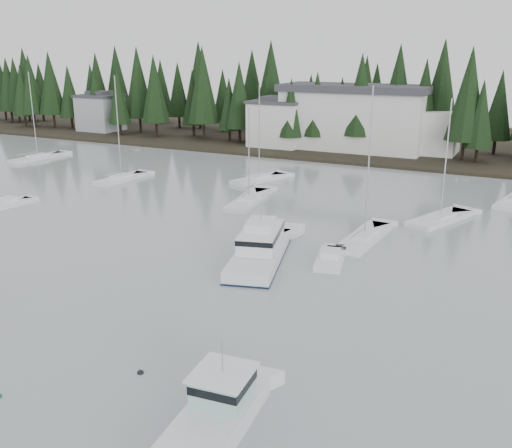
{
  "coord_description": "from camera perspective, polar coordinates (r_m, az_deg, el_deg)",
  "views": [
    {
      "loc": [
        23.79,
        -13.76,
        17.04
      ],
      "look_at": [
        2.74,
        28.69,
        2.5
      ],
      "focal_mm": 40.0,
      "sensor_mm": 36.0,
      "label": 1
    }
  ],
  "objects": [
    {
      "name": "lobster_boat_teal",
      "position": [
        27.98,
        -4.42,
        -19.07
      ],
      "size": [
        3.77,
        8.77,
        4.74
      ],
      "rotation": [
        0.0,
        0.0,
        1.66
      ],
      "color": "white",
      "rests_on": "ground"
    },
    {
      "name": "runabout_0",
      "position": [
        70.58,
        -23.54,
        1.75
      ],
      "size": [
        2.87,
        5.8,
        1.42
      ],
      "rotation": [
        0.0,
        0.0,
        1.45
      ],
      "color": "white",
      "rests_on": "ground"
    },
    {
      "name": "sailboat_7",
      "position": [
        66.6,
        -0.7,
        2.28
      ],
      "size": [
        4.09,
        10.61,
        11.41
      ],
      "rotation": [
        0.0,
        0.0,
        1.71
      ],
      "color": "white",
      "rests_on": "ground"
    },
    {
      "name": "sailboat_4",
      "position": [
        54.17,
        10.78,
        -1.5
      ],
      "size": [
        3.16,
        9.91,
        14.63
      ],
      "rotation": [
        0.0,
        0.0,
        1.51
      ],
      "color": "white",
      "rests_on": "ground"
    },
    {
      "name": "sailboat_5",
      "position": [
        62.15,
        17.92,
        0.36
      ],
      "size": [
        5.92,
        9.37,
        13.03
      ],
      "rotation": [
        0.0,
        0.0,
        1.19
      ],
      "color": "white",
      "rests_on": "ground"
    },
    {
      "name": "mooring_buoy_dark",
      "position": [
        33.0,
        -11.48,
        -14.41
      ],
      "size": [
        0.39,
        0.39,
        0.39
      ],
      "primitive_type": "sphere",
      "color": "black",
      "rests_on": "ground"
    },
    {
      "name": "conifer_treeline",
      "position": [
        103.96,
        12.89,
        7.2
      ],
      "size": [
        200.0,
        22.0,
        20.0
      ],
      "primitive_type": null,
      "color": "black",
      "rests_on": "ground"
    },
    {
      "name": "far_shore_land",
      "position": [
        114.56,
        14.24,
        7.98
      ],
      "size": [
        240.0,
        54.0,
        1.0
      ],
      "primitive_type": "cube",
      "color": "black",
      "rests_on": "ground"
    },
    {
      "name": "sailboat_1",
      "position": [
        77.41,
        0.32,
        4.4
      ],
      "size": [
        5.44,
        9.06,
        13.22
      ],
      "rotation": [
        0.0,
        0.0,
        1.23
      ],
      "color": "white",
      "rests_on": "ground"
    },
    {
      "name": "harbor_inn",
      "position": [
        100.39,
        10.94,
        10.31
      ],
      "size": [
        29.5,
        11.5,
        10.9
      ],
      "color": "silver",
      "rests_on": "ground"
    },
    {
      "name": "runabout_1",
      "position": [
        48.25,
        7.46,
        -3.61
      ],
      "size": [
        3.36,
        5.85,
        1.42
      ],
      "rotation": [
        0.0,
        0.0,
        1.79
      ],
      "color": "white",
      "rests_on": "ground"
    },
    {
      "name": "house_west",
      "position": [
        102.49,
        2.14,
        10.1
      ],
      "size": [
        9.54,
        7.42,
        8.75
      ],
      "color": "silver",
      "rests_on": "ground"
    },
    {
      "name": "sailboat_0",
      "position": [
        79.77,
        -13.28,
        4.33
      ],
      "size": [
        3.07,
        8.58,
        14.38
      ],
      "rotation": [
        0.0,
        0.0,
        1.51
      ],
      "color": "white",
      "rests_on": "ground"
    },
    {
      "name": "house_far_west",
      "position": [
        127.12,
        -15.3,
        10.76
      ],
      "size": [
        8.48,
        7.42,
        8.25
      ],
      "color": "#999EA0",
      "rests_on": "ground"
    },
    {
      "name": "cabin_cruiser_center",
      "position": [
        48.18,
        0.41,
        -2.68
      ],
      "size": [
        6.7,
        12.5,
        5.13
      ],
      "rotation": [
        0.0,
        0.0,
        1.83
      ],
      "color": "white",
      "rests_on": "ground"
    },
    {
      "name": "sailboat_6",
      "position": [
        99.63,
        -20.97,
        6.13
      ],
      "size": [
        3.12,
        9.96,
        14.26
      ],
      "rotation": [
        0.0,
        0.0,
        1.51
      ],
      "color": "white",
      "rests_on": "ground"
    }
  ]
}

